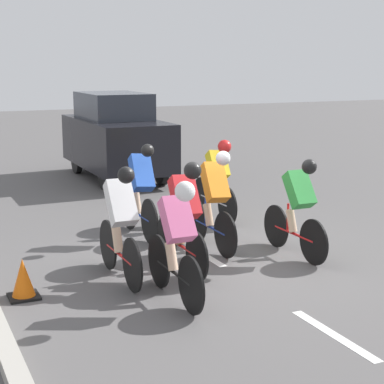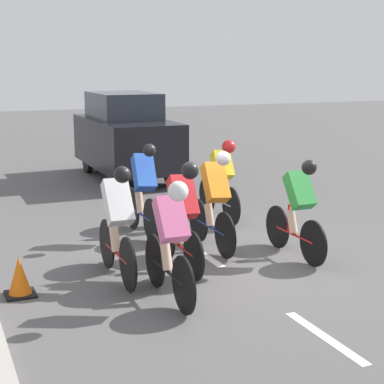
{
  "view_description": "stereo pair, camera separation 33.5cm",
  "coord_description": "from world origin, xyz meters",
  "px_view_note": "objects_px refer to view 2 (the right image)",
  "views": [
    {
      "loc": [
        3.98,
        8.01,
        2.81
      ],
      "look_at": [
        0.16,
        -0.26,
        0.95
      ],
      "focal_mm": 60.0,
      "sensor_mm": 36.0,
      "label": 1
    },
    {
      "loc": [
        3.67,
        8.15,
        2.81
      ],
      "look_at": [
        0.16,
        -0.26,
        0.95
      ],
      "focal_mm": 60.0,
      "sensor_mm": 36.0,
      "label": 2
    }
  ],
  "objects_px": {
    "cyclist_orange": "(214,198)",
    "cyclist_blue": "(143,189)",
    "cyclist_yellow": "(221,177)",
    "cyclist_green": "(298,206)",
    "cyclist_white": "(118,221)",
    "traffic_cone": "(19,277)",
    "cyclist_red": "(182,212)",
    "cyclist_pink": "(171,237)",
    "support_car": "(126,136)"
  },
  "relations": [
    {
      "from": "traffic_cone",
      "to": "cyclist_blue",
      "type": "bearing_deg",
      "value": -138.6
    },
    {
      "from": "cyclist_orange",
      "to": "cyclist_white",
      "type": "height_order",
      "value": "cyclist_white"
    },
    {
      "from": "cyclist_pink",
      "to": "cyclist_blue",
      "type": "distance_m",
      "value": 2.95
    },
    {
      "from": "traffic_cone",
      "to": "cyclist_orange",
      "type": "bearing_deg",
      "value": -164.53
    },
    {
      "from": "support_car",
      "to": "cyclist_yellow",
      "type": "bearing_deg",
      "value": 94.22
    },
    {
      "from": "traffic_cone",
      "to": "cyclist_yellow",
      "type": "bearing_deg",
      "value": -147.11
    },
    {
      "from": "cyclist_blue",
      "to": "traffic_cone",
      "type": "bearing_deg",
      "value": 41.4
    },
    {
      "from": "cyclist_red",
      "to": "cyclist_pink",
      "type": "height_order",
      "value": "cyclist_red"
    },
    {
      "from": "cyclist_orange",
      "to": "traffic_cone",
      "type": "xyz_separation_m",
      "value": [
        2.98,
        0.82,
        -0.57
      ]
    },
    {
      "from": "traffic_cone",
      "to": "cyclist_red",
      "type": "bearing_deg",
      "value": -176.83
    },
    {
      "from": "cyclist_blue",
      "to": "cyclist_orange",
      "type": "bearing_deg",
      "value": 122.35
    },
    {
      "from": "cyclist_red",
      "to": "cyclist_blue",
      "type": "height_order",
      "value": "cyclist_blue"
    },
    {
      "from": "cyclist_orange",
      "to": "cyclist_blue",
      "type": "height_order",
      "value": "cyclist_blue"
    },
    {
      "from": "cyclist_yellow",
      "to": "cyclist_green",
      "type": "bearing_deg",
      "value": 90.95
    },
    {
      "from": "cyclist_pink",
      "to": "traffic_cone",
      "type": "xyz_separation_m",
      "value": [
        1.63,
        -0.9,
        -0.56
      ]
    },
    {
      "from": "traffic_cone",
      "to": "cyclist_white",
      "type": "bearing_deg",
      "value": -176.92
    },
    {
      "from": "cyclist_red",
      "to": "support_car",
      "type": "xyz_separation_m",
      "value": [
        -1.37,
        -7.11,
        0.22
      ]
    },
    {
      "from": "cyclist_orange",
      "to": "cyclist_green",
      "type": "xyz_separation_m",
      "value": [
        -0.96,
        0.8,
        -0.03
      ]
    },
    {
      "from": "support_car",
      "to": "traffic_cone",
      "type": "height_order",
      "value": "support_car"
    },
    {
      "from": "cyclist_orange",
      "to": "cyclist_white",
      "type": "relative_size",
      "value": 0.99
    },
    {
      "from": "cyclist_yellow",
      "to": "support_car",
      "type": "bearing_deg",
      "value": -85.78
    },
    {
      "from": "traffic_cone",
      "to": "cyclist_pink",
      "type": "bearing_deg",
      "value": 151.11
    },
    {
      "from": "traffic_cone",
      "to": "cyclist_green",
      "type": "bearing_deg",
      "value": -179.7
    },
    {
      "from": "cyclist_pink",
      "to": "cyclist_yellow",
      "type": "bearing_deg",
      "value": -123.5
    },
    {
      "from": "support_car",
      "to": "traffic_cone",
      "type": "xyz_separation_m",
      "value": [
        3.55,
        7.23,
        -0.81
      ]
    },
    {
      "from": "cyclist_red",
      "to": "cyclist_yellow",
      "type": "distance_m",
      "value": 2.95
    },
    {
      "from": "cyclist_red",
      "to": "cyclist_pink",
      "type": "bearing_deg",
      "value": 61.66
    },
    {
      "from": "cyclist_yellow",
      "to": "cyclist_blue",
      "type": "bearing_deg",
      "value": 18.07
    },
    {
      "from": "cyclist_yellow",
      "to": "cyclist_blue",
      "type": "height_order",
      "value": "cyclist_blue"
    },
    {
      "from": "cyclist_yellow",
      "to": "traffic_cone",
      "type": "height_order",
      "value": "cyclist_yellow"
    },
    {
      "from": "cyclist_yellow",
      "to": "cyclist_red",
      "type": "bearing_deg",
      "value": 54.47
    },
    {
      "from": "cyclist_orange",
      "to": "cyclist_white",
      "type": "distance_m",
      "value": 1.87
    },
    {
      "from": "cyclist_white",
      "to": "cyclist_red",
      "type": "bearing_deg",
      "value": -176.71
    },
    {
      "from": "cyclist_white",
      "to": "cyclist_pink",
      "type": "height_order",
      "value": "cyclist_white"
    },
    {
      "from": "cyclist_white",
      "to": "traffic_cone",
      "type": "height_order",
      "value": "cyclist_white"
    },
    {
      "from": "cyclist_blue",
      "to": "cyclist_green",
      "type": "distance_m",
      "value": 2.59
    },
    {
      "from": "cyclist_red",
      "to": "cyclist_yellow",
      "type": "bearing_deg",
      "value": -125.53
    },
    {
      "from": "cyclist_yellow",
      "to": "support_car",
      "type": "xyz_separation_m",
      "value": [
        0.35,
        -4.71,
        0.26
      ]
    },
    {
      "from": "cyclist_orange",
      "to": "cyclist_white",
      "type": "xyz_separation_m",
      "value": [
        1.71,
        0.76,
        -0.0
      ]
    },
    {
      "from": "cyclist_red",
      "to": "cyclist_white",
      "type": "xyz_separation_m",
      "value": [
        0.91,
        0.05,
        -0.02
      ]
    },
    {
      "from": "cyclist_green",
      "to": "support_car",
      "type": "xyz_separation_m",
      "value": [
        0.39,
        -7.21,
        0.27
      ]
    },
    {
      "from": "cyclist_yellow",
      "to": "cyclist_white",
      "type": "xyz_separation_m",
      "value": [
        2.63,
        2.45,
        0.02
      ]
    },
    {
      "from": "cyclist_red",
      "to": "traffic_cone",
      "type": "distance_m",
      "value": 2.26
    },
    {
      "from": "cyclist_blue",
      "to": "cyclist_white",
      "type": "bearing_deg",
      "value": 62.94
    },
    {
      "from": "cyclist_yellow",
      "to": "cyclist_white",
      "type": "bearing_deg",
      "value": 43.03
    },
    {
      "from": "cyclist_blue",
      "to": "cyclist_yellow",
      "type": "bearing_deg",
      "value": -161.93
    },
    {
      "from": "cyclist_orange",
      "to": "cyclist_blue",
      "type": "bearing_deg",
      "value": -57.65
    },
    {
      "from": "cyclist_green",
      "to": "traffic_cone",
      "type": "xyz_separation_m",
      "value": [
        3.94,
        0.02,
        -0.54
      ]
    },
    {
      "from": "cyclist_white",
      "to": "support_car",
      "type": "xyz_separation_m",
      "value": [
        -2.28,
        -7.16,
        0.24
      ]
    },
    {
      "from": "cyclist_orange",
      "to": "traffic_cone",
      "type": "height_order",
      "value": "cyclist_orange"
    }
  ]
}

